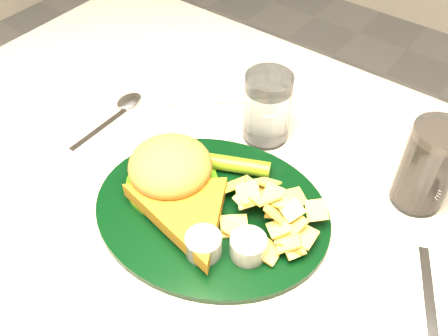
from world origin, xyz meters
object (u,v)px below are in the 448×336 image
Objects in this scene: dinner_plate at (211,195)px; fork_napkin at (431,289)px; table at (228,316)px; cola_glass at (428,167)px; water_glass at (267,108)px.

dinner_plate reaches higher than fork_napkin.
table is 8.95× the size of cola_glass.
cola_glass reaches higher than dinner_plate.
cola_glass reaches higher than table.
water_glass is 0.25m from cola_glass.
water_glass reaches higher than table.
dinner_plate is at bearing -137.93° from cola_glass.
dinner_plate is 2.50× the size of cola_glass.
cola_glass is at bearing 3.80° from water_glass.
water_glass is 0.35m from fork_napkin.
fork_napkin is (0.32, -0.12, -0.05)m from water_glass.
cola_glass is at bearing 27.34° from dinner_plate.
table is 0.52m from cola_glass.
table is at bearing 77.80° from dinner_plate.
cola_glass is (0.22, 0.15, 0.44)m from table.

